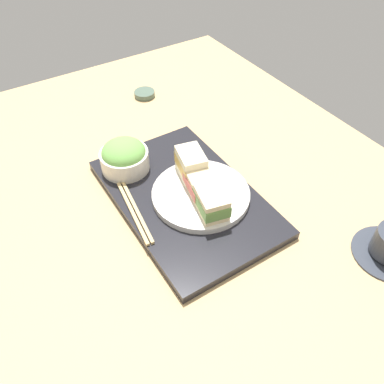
{
  "coord_description": "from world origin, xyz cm",
  "views": [
    {
      "loc": [
        50.23,
        -33.41,
        62.66
      ],
      "look_at": [
        1.42,
        -2.45,
        5.0
      ],
      "focal_mm": 36.86,
      "sensor_mm": 36.0,
      "label": 1
    }
  ],
  "objects_px": {
    "sandwich_plate": "(201,194)",
    "sandwich_far": "(211,202)",
    "salad_bowl": "(124,157)",
    "chopsticks_pair": "(134,211)",
    "sandwich_middle": "(201,184)",
    "sandwich_near": "(191,164)",
    "small_sauce_dish": "(145,94)"
  },
  "relations": [
    {
      "from": "sandwich_plate",
      "to": "sandwich_far",
      "type": "distance_m",
      "value": 0.07
    },
    {
      "from": "salad_bowl",
      "to": "chopsticks_pair",
      "type": "relative_size",
      "value": 0.59
    },
    {
      "from": "chopsticks_pair",
      "to": "salad_bowl",
      "type": "bearing_deg",
      "value": 161.47
    },
    {
      "from": "sandwich_middle",
      "to": "chopsticks_pair",
      "type": "height_order",
      "value": "sandwich_middle"
    },
    {
      "from": "sandwich_plate",
      "to": "sandwich_middle",
      "type": "bearing_deg",
      "value": 134.56
    },
    {
      "from": "sandwich_plate",
      "to": "chopsticks_pair",
      "type": "xyz_separation_m",
      "value": [
        -0.04,
        -0.14,
        -0.0
      ]
    },
    {
      "from": "sandwich_near",
      "to": "chopsticks_pair",
      "type": "bearing_deg",
      "value": -81.93
    },
    {
      "from": "sandwich_far",
      "to": "salad_bowl",
      "type": "relative_size",
      "value": 0.79
    },
    {
      "from": "sandwich_middle",
      "to": "small_sauce_dish",
      "type": "bearing_deg",
      "value": 167.53
    },
    {
      "from": "sandwich_plate",
      "to": "small_sauce_dish",
      "type": "distance_m",
      "value": 0.47
    },
    {
      "from": "salad_bowl",
      "to": "small_sauce_dish",
      "type": "bearing_deg",
      "value": 145.53
    },
    {
      "from": "sandwich_plate",
      "to": "small_sauce_dish",
      "type": "xyz_separation_m",
      "value": [
        -0.46,
        0.1,
        -0.02
      ]
    },
    {
      "from": "sandwich_plate",
      "to": "small_sauce_dish",
      "type": "height_order",
      "value": "sandwich_plate"
    },
    {
      "from": "sandwich_middle",
      "to": "small_sauce_dish",
      "type": "relative_size",
      "value": 1.45
    },
    {
      "from": "sandwich_near",
      "to": "salad_bowl",
      "type": "height_order",
      "value": "sandwich_near"
    },
    {
      "from": "sandwich_far",
      "to": "chopsticks_pair",
      "type": "bearing_deg",
      "value": -125.69
    },
    {
      "from": "sandwich_plate",
      "to": "sandwich_near",
      "type": "bearing_deg",
      "value": 168.04
    },
    {
      "from": "sandwich_near",
      "to": "small_sauce_dish",
      "type": "distance_m",
      "value": 0.41
    },
    {
      "from": "sandwich_plate",
      "to": "small_sauce_dish",
      "type": "relative_size",
      "value": 3.46
    },
    {
      "from": "sandwich_plate",
      "to": "sandwich_near",
      "type": "height_order",
      "value": "sandwich_near"
    },
    {
      "from": "salad_bowl",
      "to": "chopsticks_pair",
      "type": "distance_m",
      "value": 0.15
    },
    {
      "from": "sandwich_plate",
      "to": "sandwich_far",
      "type": "relative_size",
      "value": 2.39
    },
    {
      "from": "sandwich_near",
      "to": "small_sauce_dish",
      "type": "xyz_separation_m",
      "value": [
        -0.4,
        0.09,
        -0.06
      ]
    },
    {
      "from": "sandwich_near",
      "to": "sandwich_far",
      "type": "bearing_deg",
      "value": -11.96
    },
    {
      "from": "sandwich_middle",
      "to": "small_sauce_dish",
      "type": "height_order",
      "value": "sandwich_middle"
    },
    {
      "from": "sandwich_far",
      "to": "salad_bowl",
      "type": "bearing_deg",
      "value": -160.12
    },
    {
      "from": "salad_bowl",
      "to": "sandwich_far",
      "type": "bearing_deg",
      "value": 19.88
    },
    {
      "from": "sandwich_near",
      "to": "sandwich_middle",
      "type": "distance_m",
      "value": 0.06
    },
    {
      "from": "sandwich_near",
      "to": "sandwich_far",
      "type": "height_order",
      "value": "sandwich_near"
    },
    {
      "from": "sandwich_middle",
      "to": "chopsticks_pair",
      "type": "distance_m",
      "value": 0.15
    },
    {
      "from": "small_sauce_dish",
      "to": "sandwich_middle",
      "type": "bearing_deg",
      "value": -12.47
    },
    {
      "from": "sandwich_middle",
      "to": "sandwich_near",
      "type": "bearing_deg",
      "value": 168.04
    }
  ]
}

